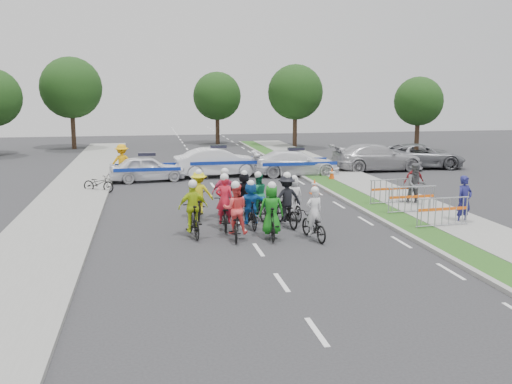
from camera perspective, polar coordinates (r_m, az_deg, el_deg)
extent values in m
plane|color=#28282B|center=(17.22, 0.25, -5.81)|extent=(90.00, 90.00, 0.00)
cube|color=gray|center=(23.28, 10.24, -1.59)|extent=(0.20, 60.00, 0.12)
cube|color=#204B18|center=(23.54, 11.83, -1.52)|extent=(1.20, 60.00, 0.11)
cube|color=gray|center=(24.28, 15.76, -1.31)|extent=(2.40, 60.00, 0.13)
cube|color=gray|center=(22.00, -19.27, -2.68)|extent=(3.00, 60.00, 0.13)
imported|color=black|center=(18.40, 5.76, -3.37)|extent=(0.85, 1.78, 0.90)
imported|color=white|center=(18.24, 5.83, -1.94)|extent=(0.59, 0.44, 1.50)
sphere|color=white|center=(18.06, 5.91, 0.16)|extent=(0.26, 0.26, 0.26)
imported|color=black|center=(18.42, 1.52, -3.03)|extent=(0.68, 1.83, 1.08)
imported|color=#167B18|center=(18.27, 1.56, -1.69)|extent=(0.84, 0.59, 1.61)
sphere|color=white|center=(18.08, 1.60, 0.62)|extent=(0.28, 0.28, 0.28)
imported|color=black|center=(18.40, -2.09, -3.19)|extent=(0.89, 1.94, 0.98)
imported|color=#FF4746|center=(18.24, -2.08, -1.68)|extent=(0.87, 0.72, 1.63)
sphere|color=white|center=(18.05, -2.07, 0.67)|extent=(0.28, 0.28, 0.28)
imported|color=black|center=(18.73, -6.30, -2.84)|extent=(0.72, 1.86, 1.09)
imported|color=#BAD916|center=(18.58, -6.31, -1.51)|extent=(1.00, 0.51, 1.64)
sphere|color=white|center=(18.39, -6.35, 0.80)|extent=(0.28, 0.28, 0.28)
imported|color=black|center=(20.11, 3.02, -2.01)|extent=(0.95, 1.98, 1.00)
imported|color=black|center=(19.97, 3.07, -0.60)|extent=(1.16, 0.78, 1.67)
sphere|color=white|center=(19.78, 3.13, 1.61)|extent=(0.29, 0.29, 0.29)
imported|color=black|center=(19.80, -0.57, -2.23)|extent=(0.59, 1.66, 0.98)
imported|color=blue|center=(19.67, -0.54, -1.05)|extent=(1.39, 0.54, 1.46)
sphere|color=white|center=(19.50, -0.52, 0.85)|extent=(0.25, 0.25, 0.25)
imported|color=black|center=(19.76, -3.19, -2.23)|extent=(0.84, 1.96, 1.01)
imported|color=red|center=(19.60, -3.18, -0.79)|extent=(0.64, 0.45, 1.67)
sphere|color=white|center=(19.42, -3.18, 1.47)|extent=(0.29, 0.29, 0.29)
imported|color=black|center=(21.16, 3.73, -1.46)|extent=(0.67, 1.64, 0.96)
imported|color=silver|center=(21.03, 3.78, -0.37)|extent=(0.76, 0.55, 1.44)
sphere|color=white|center=(20.88, 3.84, 1.37)|extent=(0.25, 0.25, 0.25)
imported|color=black|center=(21.20, 0.15, -1.46)|extent=(0.87, 1.84, 0.93)
imported|color=#167D4E|center=(21.06, 0.18, -0.19)|extent=(0.83, 0.69, 1.54)
sphere|color=white|center=(20.90, 0.21, 1.72)|extent=(0.27, 0.27, 0.27)
imported|color=black|center=(21.27, -3.14, -1.20)|extent=(0.69, 1.87, 1.10)
imported|color=#E03E6D|center=(21.13, -3.13, -0.02)|extent=(1.00, 0.50, 1.65)
sphere|color=white|center=(20.96, -3.13, 2.05)|extent=(0.29, 0.29, 0.29)
imported|color=black|center=(21.37, -5.71, -1.37)|extent=(0.87, 1.90, 0.97)
imported|color=yellow|center=(21.23, -5.73, -0.07)|extent=(1.11, 0.72, 1.61)
sphere|color=white|center=(21.06, -5.75, 1.92)|extent=(0.28, 0.28, 0.28)
imported|color=black|center=(22.13, -1.22, -0.90)|extent=(0.47, 1.63, 0.98)
imported|color=black|center=(22.01, -1.20, 0.16)|extent=(1.36, 0.44, 1.46)
sphere|color=white|center=(21.85, -1.18, 1.86)|extent=(0.25, 0.25, 0.25)
imported|color=white|center=(30.46, -10.81, 2.33)|extent=(4.13, 2.11, 1.35)
imported|color=white|center=(31.56, -3.77, 2.98)|extent=(4.93, 2.09, 1.58)
imported|color=white|center=(31.95, 4.00, 2.91)|extent=(5.03, 2.38, 1.42)
imported|color=#ABAAAF|center=(34.57, 12.02, 3.40)|extent=(5.48, 2.28, 1.58)
imported|color=slate|center=(36.47, 16.08, 3.49)|extent=(5.69, 3.42, 1.48)
imported|color=navy|center=(21.56, 20.11, -0.77)|extent=(0.73, 0.58, 1.76)
imported|color=#505054|center=(24.25, 15.71, 0.68)|extent=(0.98, 0.82, 1.80)
imported|color=maroon|center=(25.43, 15.52, 0.97)|extent=(1.03, 0.56, 1.66)
imported|color=#E6A20C|center=(31.05, -13.25, 2.92)|extent=(1.27, 0.77, 1.92)
cube|color=#F24C0C|center=(26.53, 5.86, -0.13)|extent=(0.40, 0.40, 0.03)
cone|color=#F24C0C|center=(26.47, 5.88, 0.58)|extent=(0.36, 0.36, 0.70)
cylinder|color=silver|center=(26.45, 5.88, 0.79)|extent=(0.29, 0.29, 0.08)
cube|color=#F24C0C|center=(30.41, 7.58, 1.16)|extent=(0.40, 0.40, 0.03)
cone|color=#F24C0C|center=(30.36, 7.60, 1.78)|extent=(0.36, 0.36, 0.70)
cylinder|color=silver|center=(30.35, 7.60, 1.97)|extent=(0.29, 0.29, 0.08)
imported|color=black|center=(27.74, -15.47, 0.84)|extent=(1.66, 1.24, 0.83)
cylinder|color=#382619|center=(47.92, 3.91, 6.44)|extent=(0.36, 0.36, 3.25)
sphere|color=#143811|center=(47.82, 3.95, 9.94)|extent=(4.55, 4.55, 4.55)
cylinder|color=#382619|center=(47.38, 15.81, 5.74)|extent=(0.36, 0.36, 2.75)
sphere|color=#143811|center=(47.27, 15.95, 8.73)|extent=(3.85, 3.85, 3.85)
cylinder|color=#382619|center=(48.68, -17.82, 6.18)|extent=(0.36, 0.36, 3.50)
sphere|color=#143811|center=(48.59, -18.02, 9.89)|extent=(4.90, 4.90, 4.90)
cylinder|color=#382619|center=(50.72, -3.87, 6.51)|extent=(0.36, 0.36, 3.00)
sphere|color=#143811|center=(50.62, -3.91, 9.56)|extent=(4.20, 4.20, 4.20)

